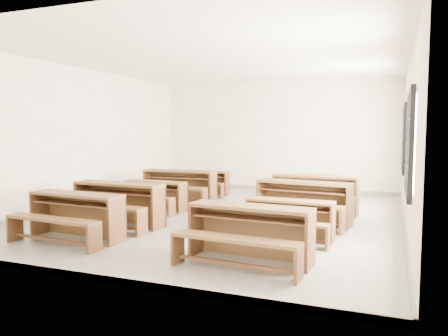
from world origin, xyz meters
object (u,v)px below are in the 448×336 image
at_px(desk_set_4, 202,181).
at_px(desk_set_8, 314,192).
at_px(desk_set_3, 179,184).
at_px(desk_set_5, 248,230).
at_px(desk_set_0, 74,213).
at_px(desk_set_6, 289,217).
at_px(desk_set_9, 326,187).
at_px(desk_set_1, 117,201).
at_px(desk_set_2, 155,193).
at_px(desk_set_7, 302,199).

xyz_separation_m(desk_set_4, desk_set_8, (3.35, -1.63, 0.09)).
height_order(desk_set_3, desk_set_5, desk_set_3).
height_order(desk_set_0, desk_set_4, desk_set_0).
xyz_separation_m(desk_set_6, desk_set_8, (0.01, 2.39, 0.09)).
bearing_deg(desk_set_5, desk_set_4, 123.95).
height_order(desk_set_0, desk_set_9, desk_set_0).
bearing_deg(desk_set_4, desk_set_0, -92.28).
bearing_deg(desk_set_0, desk_set_1, 91.74).
xyz_separation_m(desk_set_6, desk_set_9, (0.03, 3.92, 0.02)).
bearing_deg(desk_set_6, desk_set_0, -156.70).
distance_m(desk_set_2, desk_set_7, 3.34).
height_order(desk_set_4, desk_set_9, desk_set_9).
relative_size(desk_set_3, desk_set_4, 1.22).
bearing_deg(desk_set_7, desk_set_4, 147.27).
relative_size(desk_set_4, desk_set_9, 0.98).
height_order(desk_set_3, desk_set_8, desk_set_8).
distance_m(desk_set_2, desk_set_8, 3.49).
height_order(desk_set_2, desk_set_5, desk_set_5).
distance_m(desk_set_2, desk_set_9, 4.19).
height_order(desk_set_3, desk_set_6, desk_set_3).
height_order(desk_set_0, desk_set_6, desk_set_0).
xyz_separation_m(desk_set_4, desk_set_7, (3.32, -2.75, 0.09)).
height_order(desk_set_0, desk_set_7, desk_set_7).
relative_size(desk_set_2, desk_set_7, 0.79).
bearing_deg(desk_set_3, desk_set_8, -4.55).
xyz_separation_m(desk_set_0, desk_set_9, (3.28, 5.20, -0.05)).
bearing_deg(desk_set_8, desk_set_9, 92.25).
relative_size(desk_set_4, desk_set_8, 0.81).
bearing_deg(desk_set_8, desk_set_3, -179.20).
bearing_deg(desk_set_3, desk_set_7, -23.33).
relative_size(desk_set_0, desk_set_4, 1.17).
bearing_deg(desk_set_2, desk_set_7, 1.59).
relative_size(desk_set_3, desk_set_5, 1.03).
distance_m(desk_set_5, desk_set_6, 1.44).
height_order(desk_set_0, desk_set_5, desk_set_5).
bearing_deg(desk_set_5, desk_set_1, 161.18).
relative_size(desk_set_8, desk_set_9, 1.21).
relative_size(desk_set_4, desk_set_7, 0.78).
xyz_separation_m(desk_set_0, desk_set_2, (-0.11, 2.74, -0.06)).
bearing_deg(desk_set_4, desk_set_9, -4.85).
bearing_deg(desk_set_9, desk_set_8, -88.76).
bearing_deg(desk_set_9, desk_set_4, -179.56).
bearing_deg(desk_set_1, desk_set_8, 40.53).
xyz_separation_m(desk_set_7, desk_set_9, (0.05, 2.66, -0.08)).
height_order(desk_set_7, desk_set_9, desk_set_7).
xyz_separation_m(desk_set_1, desk_set_3, (-0.09, 2.67, 0.00)).
xyz_separation_m(desk_set_4, desk_set_9, (3.37, -0.09, 0.01)).
xyz_separation_m(desk_set_4, desk_set_5, (3.11, -5.43, 0.07)).
relative_size(desk_set_3, desk_set_7, 0.96).
distance_m(desk_set_3, desk_set_4, 1.50).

